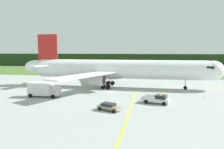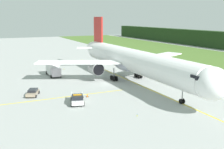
# 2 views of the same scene
# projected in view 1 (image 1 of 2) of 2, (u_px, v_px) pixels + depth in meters

# --- Properties ---
(ground) EXTENTS (320.00, 320.00, 0.00)m
(ground) POSITION_uv_depth(u_px,v_px,m) (111.00, 91.00, 54.35)
(ground) COLOR #9DA19E
(grass_verge) EXTENTS (320.00, 43.02, 0.04)m
(grass_verge) POSITION_uv_depth(u_px,v_px,m) (129.00, 72.00, 103.85)
(grass_verge) COLOR #496B2B
(grass_verge) RESTS_ON ground
(distant_tree_line) EXTENTS (288.00, 5.73, 8.43)m
(distant_tree_line) POSITION_uv_depth(u_px,v_px,m) (134.00, 61.00, 132.86)
(distant_tree_line) COLOR #1F3719
(distant_tree_line) RESTS_ON ground
(taxiway_centerline_main) EXTENTS (76.64, 0.80, 0.01)m
(taxiway_centerline_main) POSITION_uv_depth(u_px,v_px,m) (120.00, 87.00, 60.67)
(taxiway_centerline_main) COLOR yellow
(taxiway_centerline_main) RESTS_ON ground
(taxiway_centerline_spur) EXTENTS (0.54, 37.22, 0.01)m
(taxiway_centerline_spur) POSITION_uv_depth(u_px,v_px,m) (129.00, 112.00, 36.12)
(taxiway_centerline_spur) COLOR yellow
(taxiway_centerline_spur) RESTS_ON ground
(airliner) EXTENTS (57.83, 43.26, 15.44)m
(airliner) POSITION_uv_depth(u_px,v_px,m) (118.00, 70.00, 60.19)
(airliner) COLOR white
(airliner) RESTS_ON ground
(ops_pickup_truck) EXTENTS (5.67, 3.51, 1.94)m
(ops_pickup_truck) POSITION_uv_depth(u_px,v_px,m) (157.00, 99.00, 41.93)
(ops_pickup_truck) COLOR silver
(ops_pickup_truck) RESTS_ON ground
(catering_truck) EXTENTS (7.21, 2.74, 3.48)m
(catering_truck) POSITION_uv_depth(u_px,v_px,m) (43.00, 89.00, 47.82)
(catering_truck) COLOR #B9AEBA
(catering_truck) RESTS_ON ground
(staff_car) EXTENTS (4.53, 3.24, 1.30)m
(staff_car) POSITION_uv_depth(u_px,v_px,m) (109.00, 107.00, 37.11)
(staff_car) COLOR gray
(staff_car) RESTS_ON ground
(apron_cone) EXTENTS (0.52, 0.52, 0.66)m
(apron_cone) POSITION_uv_depth(u_px,v_px,m) (142.00, 98.00, 45.53)
(apron_cone) COLOR black
(apron_cone) RESTS_ON ground
(taxiway_edge_light_east) EXTENTS (0.12, 0.12, 0.44)m
(taxiway_edge_light_east) POSITION_uv_depth(u_px,v_px,m) (203.00, 97.00, 46.53)
(taxiway_edge_light_east) COLOR yellow
(taxiway_edge_light_east) RESTS_ON ground
(taxiway_edge_light_west) EXTENTS (0.12, 0.12, 0.47)m
(taxiway_edge_light_west) POSITION_uv_depth(u_px,v_px,m) (27.00, 91.00, 54.15)
(taxiway_edge_light_west) COLOR yellow
(taxiway_edge_light_west) RESTS_ON ground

